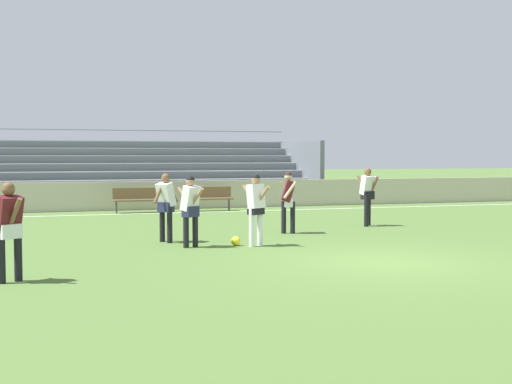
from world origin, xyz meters
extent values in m
plane|color=#4C6B30|center=(0.00, 0.00, 0.00)|extent=(160.00, 160.00, 0.00)
cube|color=white|center=(0.00, 12.42, 0.00)|extent=(44.00, 0.12, 0.01)
cube|color=beige|center=(0.00, 14.17, 0.55)|extent=(48.00, 0.16, 1.09)
cube|color=#B2B2B7|center=(-3.64, 15.32, 0.34)|extent=(17.78, 0.36, 0.08)
cube|color=slate|center=(-3.64, 15.12, 0.17)|extent=(17.78, 0.04, 0.34)
cube|color=#B2B2B7|center=(-3.64, 16.06, 0.68)|extent=(17.78, 0.36, 0.08)
cube|color=slate|center=(-3.64, 15.86, 0.51)|extent=(17.78, 0.04, 0.34)
cube|color=#B2B2B7|center=(-3.64, 16.80, 1.02)|extent=(17.78, 0.36, 0.08)
cube|color=slate|center=(-3.64, 16.60, 0.85)|extent=(17.78, 0.04, 0.34)
cube|color=#B2B2B7|center=(-3.64, 17.54, 1.37)|extent=(17.78, 0.36, 0.08)
cube|color=slate|center=(-3.64, 17.34, 1.19)|extent=(17.78, 0.04, 0.34)
cube|color=#B2B2B7|center=(-3.64, 18.28, 1.71)|extent=(17.78, 0.36, 0.08)
cube|color=slate|center=(-3.64, 18.08, 1.54)|extent=(17.78, 0.04, 0.34)
cube|color=#B2B2B7|center=(-3.64, 19.02, 2.05)|extent=(17.78, 0.36, 0.08)
cube|color=slate|center=(-3.64, 18.82, 1.88)|extent=(17.78, 0.04, 0.34)
cube|color=#B2B2B7|center=(-3.64, 19.76, 2.39)|extent=(17.78, 0.36, 0.08)
cube|color=slate|center=(-3.64, 19.56, 2.22)|extent=(17.78, 0.04, 0.34)
cube|color=#B2B2B7|center=(-3.64, 20.49, 2.73)|extent=(17.78, 0.36, 0.08)
cube|color=slate|center=(-3.64, 20.29, 2.56)|extent=(17.78, 0.04, 0.34)
cube|color=slate|center=(5.15, 17.91, 1.37)|extent=(0.20, 5.53, 2.73)
cylinder|color=slate|center=(-3.64, 20.74, 3.28)|extent=(17.78, 0.06, 0.06)
cube|color=brown|center=(-3.06, 12.88, 0.45)|extent=(1.80, 0.40, 0.06)
cube|color=brown|center=(-3.06, 13.06, 0.70)|extent=(1.80, 0.05, 0.40)
cylinder|color=#47474C|center=(-3.84, 12.88, 0.23)|extent=(0.07, 0.07, 0.45)
cylinder|color=#47474C|center=(-2.28, 12.88, 0.23)|extent=(0.07, 0.07, 0.45)
cube|color=brown|center=(-0.41, 12.88, 0.45)|extent=(1.80, 0.40, 0.06)
cube|color=brown|center=(-0.41, 13.06, 0.70)|extent=(1.80, 0.05, 0.40)
cylinder|color=#47474C|center=(-1.19, 12.88, 0.23)|extent=(0.07, 0.07, 0.45)
cylinder|color=#47474C|center=(0.37, 12.88, 0.23)|extent=(0.07, 0.07, 0.45)
cylinder|color=black|center=(-3.04, 3.26, 0.42)|extent=(0.13, 0.13, 0.84)
cylinder|color=black|center=(-3.26, 3.20, 0.42)|extent=(0.13, 0.13, 0.84)
cube|color=#232847|center=(-3.15, 3.23, 0.82)|extent=(0.42, 0.38, 0.24)
cube|color=white|center=(-3.15, 3.23, 1.12)|extent=(0.50, 0.49, 0.59)
cylinder|color=#A87A5B|center=(-3.04, 3.07, 1.16)|extent=(0.29, 0.38, 0.44)
cylinder|color=#A87A5B|center=(-3.26, 3.38, 1.16)|extent=(0.29, 0.38, 0.44)
sphere|color=#A87A5B|center=(-3.15, 3.23, 1.50)|extent=(0.21, 0.21, 0.21)
sphere|color=black|center=(-3.15, 3.23, 1.52)|extent=(0.20, 0.20, 0.20)
cylinder|color=white|center=(-1.79, 2.93, 0.44)|extent=(0.13, 0.13, 0.87)
cylinder|color=white|center=(-1.56, 3.05, 0.44)|extent=(0.13, 0.13, 0.87)
cube|color=black|center=(-1.67, 2.99, 0.85)|extent=(0.42, 0.36, 0.24)
cube|color=white|center=(-1.67, 2.99, 1.15)|extent=(0.47, 0.42, 0.58)
cylinder|color=#A87A5B|center=(-1.80, 3.14, 1.19)|extent=(0.26, 0.39, 0.44)
cylinder|color=#A87A5B|center=(-1.55, 2.84, 1.19)|extent=(0.26, 0.39, 0.44)
sphere|color=#A87A5B|center=(-1.67, 2.99, 1.54)|extent=(0.21, 0.21, 0.21)
sphere|color=black|center=(-1.67, 2.99, 1.56)|extent=(0.20, 0.20, 0.20)
cylinder|color=black|center=(2.91, 6.36, 0.46)|extent=(0.13, 0.13, 0.93)
cylinder|color=black|center=(2.69, 6.08, 0.46)|extent=(0.13, 0.13, 0.93)
cube|color=black|center=(2.80, 6.22, 0.91)|extent=(0.40, 0.29, 0.24)
cube|color=white|center=(2.80, 6.22, 1.21)|extent=(0.44, 0.41, 0.59)
cylinder|color=brown|center=(2.95, 6.07, 1.25)|extent=(0.15, 0.34, 0.49)
cylinder|color=brown|center=(2.65, 6.37, 1.25)|extent=(0.15, 0.34, 0.49)
sphere|color=brown|center=(2.80, 6.22, 1.59)|extent=(0.21, 0.21, 0.21)
sphere|color=brown|center=(2.80, 6.22, 1.62)|extent=(0.20, 0.20, 0.20)
cylinder|color=black|center=(-6.74, 0.04, 0.43)|extent=(0.13, 0.13, 0.87)
cylinder|color=black|center=(-6.99, -0.09, 0.43)|extent=(0.13, 0.13, 0.87)
cube|color=white|center=(-6.87, -0.02, 0.85)|extent=(0.42, 0.38, 0.24)
cube|color=#56191E|center=(-6.87, -0.02, 1.15)|extent=(0.50, 0.49, 0.60)
cylinder|color=brown|center=(-6.76, -0.19, 1.19)|extent=(0.26, 0.35, 0.47)
cylinder|color=brown|center=(-6.97, 0.14, 1.19)|extent=(0.26, 0.35, 0.47)
sphere|color=brown|center=(-6.87, -0.02, 1.53)|extent=(0.21, 0.21, 0.21)
sphere|color=brown|center=(-6.87, -0.02, 1.55)|extent=(0.20, 0.20, 0.20)
cylinder|color=black|center=(-3.60, 4.42, 0.44)|extent=(0.13, 0.13, 0.87)
cylinder|color=black|center=(-3.47, 4.14, 0.44)|extent=(0.13, 0.13, 0.87)
cube|color=#232847|center=(-3.53, 4.28, 0.85)|extent=(0.39, 0.42, 0.24)
cube|color=white|center=(-3.53, 4.28, 1.15)|extent=(0.51, 0.52, 0.60)
cylinder|color=brown|center=(-3.35, 4.36, 1.19)|extent=(0.31, 0.26, 0.48)
cylinder|color=brown|center=(-3.72, 4.19, 1.19)|extent=(0.31, 0.26, 0.48)
sphere|color=brown|center=(-3.53, 4.28, 1.54)|extent=(0.21, 0.21, 0.21)
sphere|color=brown|center=(-3.53, 4.28, 1.56)|extent=(0.20, 0.20, 0.20)
cylinder|color=black|center=(0.01, 5.08, 0.43)|extent=(0.13, 0.13, 0.86)
cylinder|color=black|center=(-0.20, 5.18, 0.43)|extent=(0.13, 0.13, 0.86)
cube|color=white|center=(-0.10, 5.13, 0.84)|extent=(0.31, 0.40, 0.24)
cube|color=#56191E|center=(-0.10, 5.13, 1.14)|extent=(0.46, 0.46, 0.60)
cylinder|color=beige|center=(-0.11, 4.94, 1.17)|extent=(0.37, 0.17, 0.47)
cylinder|color=beige|center=(-0.08, 5.32, 1.17)|extent=(0.37, 0.17, 0.47)
sphere|color=beige|center=(-0.10, 5.13, 1.52)|extent=(0.21, 0.21, 0.21)
sphere|color=black|center=(-0.10, 5.13, 1.54)|extent=(0.20, 0.20, 0.20)
sphere|color=yellow|center=(-2.10, 3.18, 0.11)|extent=(0.22, 0.22, 0.22)
camera|label=1|loc=(-6.30, -11.74, 2.09)|focal=47.34mm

